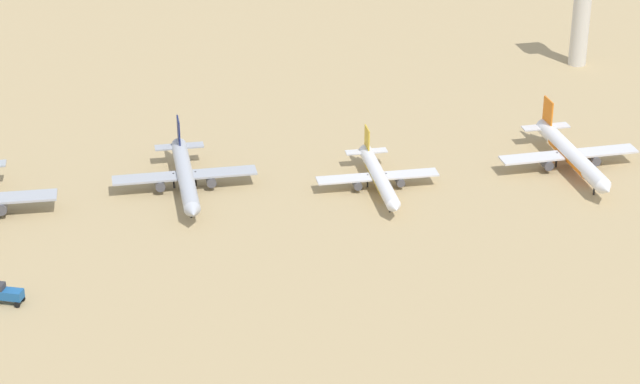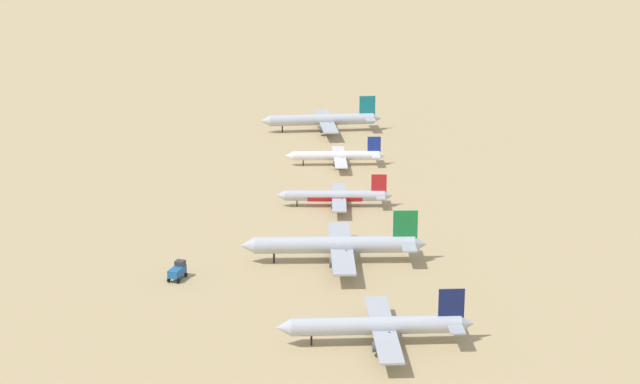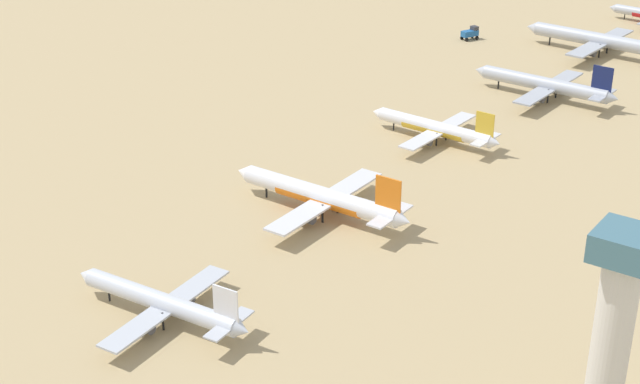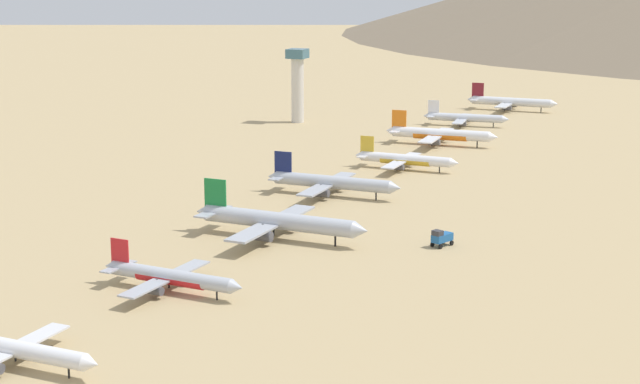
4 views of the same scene
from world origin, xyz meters
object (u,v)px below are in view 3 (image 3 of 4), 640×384
(parked_jet_5, at_px, (435,128))
(service_truck, at_px, (470,33))
(parked_jet_4, at_px, (546,85))
(parked_jet_6, at_px, (321,196))
(parked_jet_3, at_px, (597,40))
(parked_jet_7, at_px, (163,303))
(control_tower, at_px, (614,323))

(parked_jet_5, relative_size, service_truck, 5.79)
(service_truck, bearing_deg, parked_jet_5, 111.71)
(parked_jet_4, relative_size, parked_jet_6, 0.98)
(parked_jet_3, distance_m, parked_jet_6, 129.92)
(parked_jet_5, bearing_deg, parked_jet_6, 90.67)
(parked_jet_6, distance_m, service_truck, 126.47)
(parked_jet_7, height_order, control_tower, control_tower)
(control_tower, bearing_deg, parked_jet_7, 12.36)
(parked_jet_5, height_order, service_truck, parked_jet_5)
(parked_jet_7, bearing_deg, parked_jet_3, -91.18)
(parked_jet_4, distance_m, parked_jet_5, 41.61)
(parked_jet_3, xyz_separation_m, parked_jet_6, (4.82, 129.83, -0.43))
(parked_jet_3, distance_m, parked_jet_7, 173.22)
(parked_jet_5, height_order, control_tower, control_tower)
(parked_jet_4, distance_m, service_truck, 54.56)
(parked_jet_5, distance_m, service_truck, 83.93)
(parked_jet_6, bearing_deg, service_truck, -75.55)
(parked_jet_3, xyz_separation_m, service_truck, (36.37, 7.37, -2.13))
(parked_jet_4, relative_size, parked_jet_5, 1.17)
(parked_jet_3, relative_size, service_truck, 7.62)
(parked_jet_3, distance_m, parked_jet_4, 44.80)
(parked_jet_7, bearing_deg, parked_jet_5, -88.84)
(parked_jet_7, distance_m, control_tower, 65.78)
(parked_jet_3, bearing_deg, parked_jet_6, 87.88)
(parked_jet_3, height_order, control_tower, control_tower)
(parked_jet_5, relative_size, control_tower, 1.16)
(service_truck, bearing_deg, control_tower, 122.24)
(parked_jet_3, bearing_deg, parked_jet_7, 88.82)
(parked_jet_4, height_order, parked_jet_7, parked_jet_4)
(service_truck, bearing_deg, parked_jet_3, -168.54)
(service_truck, distance_m, control_tower, 180.24)
(parked_jet_3, distance_m, service_truck, 37.18)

